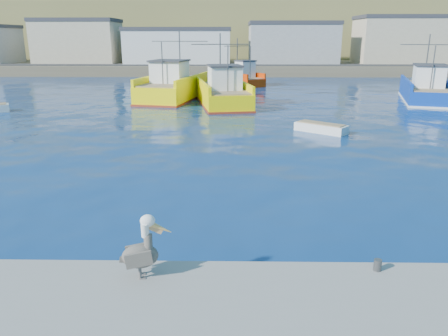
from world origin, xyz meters
name	(u,v)px	position (x,y,z in m)	size (l,w,h in m)	color
ground	(252,230)	(0.00, 0.00, 0.00)	(260.00, 260.00, 0.00)	#06254F
dock_bollards	(283,264)	(0.60, -3.40, 0.65)	(36.20, 0.20, 0.30)	#4C4C4C
far_shore	(234,26)	(0.00, 109.20, 8.98)	(200.00, 81.00, 24.00)	brown
trawler_yellow_a	(176,87)	(-6.50, 32.43, 1.15)	(7.15, 14.01, 6.78)	#FEE605
trawler_yellow_b	(222,93)	(-1.56, 28.17, 1.06)	(5.93, 12.10, 6.55)	#FEE605
trawler_blue	(425,91)	(18.56, 30.78, 1.03)	(6.74, 11.70, 6.48)	#0C349A
boat_orange	(241,78)	(0.60, 45.21, 1.00)	(6.49, 7.94, 5.99)	red
skiff_mid	(321,129)	(5.33, 15.68, 0.24)	(3.48, 3.12, 0.76)	silver
pelican	(142,251)	(-2.88, -3.78, 1.20)	(1.32, 0.68, 1.63)	#595451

